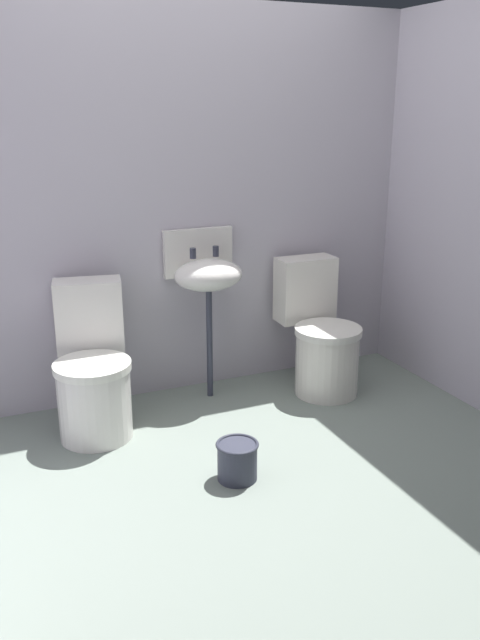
% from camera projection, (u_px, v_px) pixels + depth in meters
% --- Properties ---
extents(ground_plane, '(3.30, 2.76, 0.08)m').
position_uv_depth(ground_plane, '(265.00, 486.00, 3.17)').
color(ground_plane, slate).
extents(wall_back, '(3.30, 0.10, 2.22)m').
position_uv_depth(wall_back, '(175.00, 207.00, 3.89)').
color(wall_back, '#B1AAB6').
rests_on(wall_back, ground).
extents(toilet_left, '(0.49, 0.65, 0.78)m').
position_uv_depth(toilet_left, '(93.00, 374.00, 3.55)').
color(toilet_left, silver).
rests_on(toilet_left, ground).
extents(toilet_right, '(0.41, 0.60, 0.78)m').
position_uv_depth(toilet_right, '(320.00, 339.00, 4.08)').
color(toilet_right, silver).
rests_on(toilet_right, ground).
extents(sink, '(0.42, 0.35, 0.99)m').
position_uv_depth(sink, '(207.00, 273.00, 3.85)').
color(sink, '#2F3240').
rests_on(sink, ground).
extents(bucket, '(0.20, 0.20, 0.19)m').
position_uv_depth(bucket, '(237.00, 460.00, 3.13)').
color(bucket, '#2F3240').
rests_on(bucket, ground).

